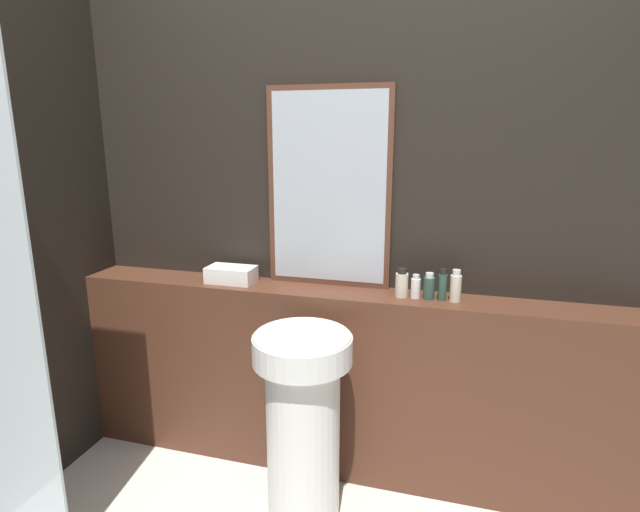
{
  "coord_description": "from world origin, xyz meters",
  "views": [
    {
      "loc": [
        0.49,
        -0.99,
        1.58
      ],
      "look_at": [
        -0.07,
        0.98,
        1.09
      ],
      "focal_mm": 28.0,
      "sensor_mm": 36.0,
      "label": 1
    }
  ],
  "objects_px": {
    "shampoo_bottle": "(402,284)",
    "conditioner_bottle": "(416,287)",
    "body_wash_bottle": "(442,286)",
    "hand_soap_bottle": "(456,287)",
    "mirror": "(329,189)",
    "towel_stack": "(231,274)",
    "lotion_bottle": "(429,287)",
    "pedestal_sink": "(303,420)"
  },
  "relations": [
    {
      "from": "shampoo_bottle",
      "to": "conditioner_bottle",
      "type": "distance_m",
      "value": 0.06
    },
    {
      "from": "body_wash_bottle",
      "to": "hand_soap_bottle",
      "type": "relative_size",
      "value": 1.0
    },
    {
      "from": "mirror",
      "to": "towel_stack",
      "type": "relative_size",
      "value": 3.97
    },
    {
      "from": "conditioner_bottle",
      "to": "lotion_bottle",
      "type": "bearing_deg",
      "value": -0.0
    },
    {
      "from": "conditioner_bottle",
      "to": "body_wash_bottle",
      "type": "bearing_deg",
      "value": -0.0
    },
    {
      "from": "lotion_bottle",
      "to": "hand_soap_bottle",
      "type": "distance_m",
      "value": 0.11
    },
    {
      "from": "pedestal_sink",
      "to": "mirror",
      "type": "bearing_deg",
      "value": 92.27
    },
    {
      "from": "lotion_bottle",
      "to": "hand_soap_bottle",
      "type": "relative_size",
      "value": 0.84
    },
    {
      "from": "mirror",
      "to": "towel_stack",
      "type": "xyz_separation_m",
      "value": [
        -0.46,
        -0.1,
        -0.41
      ]
    },
    {
      "from": "shampoo_bottle",
      "to": "lotion_bottle",
      "type": "relative_size",
      "value": 1.1
    },
    {
      "from": "hand_soap_bottle",
      "to": "shampoo_bottle",
      "type": "bearing_deg",
      "value": -180.0
    },
    {
      "from": "pedestal_sink",
      "to": "shampoo_bottle",
      "type": "relative_size",
      "value": 6.57
    },
    {
      "from": "lotion_bottle",
      "to": "body_wash_bottle",
      "type": "height_order",
      "value": "body_wash_bottle"
    },
    {
      "from": "lotion_bottle",
      "to": "conditioner_bottle",
      "type": "bearing_deg",
      "value": 180.0
    },
    {
      "from": "shampoo_bottle",
      "to": "pedestal_sink",
      "type": "bearing_deg",
      "value": -132.25
    },
    {
      "from": "conditioner_bottle",
      "to": "lotion_bottle",
      "type": "distance_m",
      "value": 0.06
    },
    {
      "from": "towel_stack",
      "to": "body_wash_bottle",
      "type": "xyz_separation_m",
      "value": [
        0.98,
        0.0,
        0.03
      ]
    },
    {
      "from": "shampoo_bottle",
      "to": "hand_soap_bottle",
      "type": "height_order",
      "value": "hand_soap_bottle"
    },
    {
      "from": "shampoo_bottle",
      "to": "hand_soap_bottle",
      "type": "distance_m",
      "value": 0.23
    },
    {
      "from": "conditioner_bottle",
      "to": "hand_soap_bottle",
      "type": "distance_m",
      "value": 0.17
    },
    {
      "from": "pedestal_sink",
      "to": "hand_soap_bottle",
      "type": "distance_m",
      "value": 0.84
    },
    {
      "from": "mirror",
      "to": "conditioner_bottle",
      "type": "distance_m",
      "value": 0.59
    },
    {
      "from": "pedestal_sink",
      "to": "shampoo_bottle",
      "type": "bearing_deg",
      "value": 47.75
    },
    {
      "from": "conditioner_bottle",
      "to": "lotion_bottle",
      "type": "xyz_separation_m",
      "value": [
        0.06,
        -0.0,
        0.01
      ]
    },
    {
      "from": "shampoo_bottle",
      "to": "body_wash_bottle",
      "type": "xyz_separation_m",
      "value": [
        0.17,
        0.0,
        0.01
      ]
    },
    {
      "from": "towel_stack",
      "to": "conditioner_bottle",
      "type": "height_order",
      "value": "conditioner_bottle"
    },
    {
      "from": "towel_stack",
      "to": "lotion_bottle",
      "type": "relative_size",
      "value": 1.95
    },
    {
      "from": "mirror",
      "to": "lotion_bottle",
      "type": "height_order",
      "value": "mirror"
    },
    {
      "from": "conditioner_bottle",
      "to": "hand_soap_bottle",
      "type": "xyz_separation_m",
      "value": [
        0.17,
        -0.0,
        0.02
      ]
    },
    {
      "from": "conditioner_bottle",
      "to": "towel_stack",
      "type": "bearing_deg",
      "value": -180.0
    },
    {
      "from": "towel_stack",
      "to": "conditioner_bottle",
      "type": "relative_size",
      "value": 2.18
    },
    {
      "from": "shampoo_bottle",
      "to": "mirror",
      "type": "bearing_deg",
      "value": 164.75
    },
    {
      "from": "mirror",
      "to": "hand_soap_bottle",
      "type": "height_order",
      "value": "mirror"
    },
    {
      "from": "lotion_bottle",
      "to": "pedestal_sink",
      "type": "bearing_deg",
      "value": -140.77
    },
    {
      "from": "mirror",
      "to": "shampoo_bottle",
      "type": "height_order",
      "value": "mirror"
    },
    {
      "from": "hand_soap_bottle",
      "to": "mirror",
      "type": "bearing_deg",
      "value": 170.55
    },
    {
      "from": "towel_stack",
      "to": "body_wash_bottle",
      "type": "bearing_deg",
      "value": 0.0
    },
    {
      "from": "pedestal_sink",
      "to": "lotion_bottle",
      "type": "relative_size",
      "value": 7.19
    },
    {
      "from": "conditioner_bottle",
      "to": "hand_soap_bottle",
      "type": "relative_size",
      "value": 0.75
    },
    {
      "from": "shampoo_bottle",
      "to": "towel_stack",
      "type": "bearing_deg",
      "value": 180.0
    },
    {
      "from": "pedestal_sink",
      "to": "towel_stack",
      "type": "distance_m",
      "value": 0.77
    },
    {
      "from": "conditioner_bottle",
      "to": "pedestal_sink",
      "type": "bearing_deg",
      "value": -136.97
    }
  ]
}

